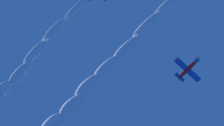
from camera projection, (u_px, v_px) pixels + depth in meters
The scene contains 1 object.
airplane_left_wingman at pixel (189, 68), 91.49m from camera, with size 7.04×6.65×2.30m.
Camera 1 is at (-22.88, 15.52, 2.09)m, focal length 64.01 mm.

